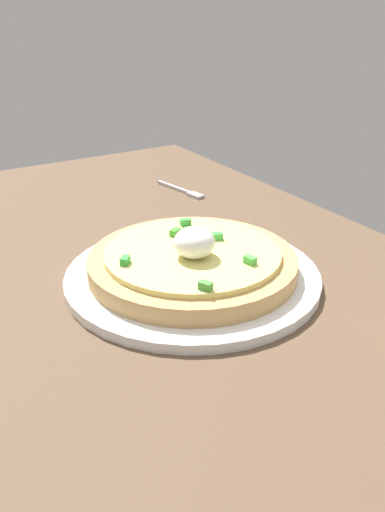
# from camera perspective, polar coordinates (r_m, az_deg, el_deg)

# --- Properties ---
(dining_table) EXTENTS (1.14, 0.75, 0.03)m
(dining_table) POSITION_cam_1_polar(r_m,az_deg,el_deg) (0.58, -6.10, -6.75)
(dining_table) COLOR brown
(dining_table) RESTS_ON ground
(plate) EXTENTS (0.29, 0.29, 0.01)m
(plate) POSITION_cam_1_polar(r_m,az_deg,el_deg) (0.62, 0.00, -2.13)
(plate) COLOR white
(plate) RESTS_ON dining_table
(pizza) EXTENTS (0.23, 0.23, 0.06)m
(pizza) POSITION_cam_1_polar(r_m,az_deg,el_deg) (0.61, 0.01, -0.52)
(pizza) COLOR tan
(pizza) RESTS_ON plate
(fork) EXTENTS (0.11, 0.03, 0.01)m
(fork) POSITION_cam_1_polar(r_m,az_deg,el_deg) (0.91, -0.95, 6.78)
(fork) COLOR #B7B7BC
(fork) RESTS_ON dining_table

